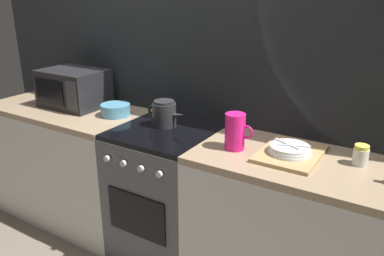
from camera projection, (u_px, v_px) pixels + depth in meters
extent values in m
plane|color=#6B6054|center=(167.00, 251.00, 2.72)|extent=(8.00, 8.00, 0.00)
cube|color=gray|center=(192.00, 73.00, 2.57)|extent=(3.60, 0.05, 2.40)
cube|color=#A8B2BC|center=(190.00, 73.00, 2.55)|extent=(3.58, 0.01, 2.39)
cube|color=silver|center=(71.00, 165.00, 3.02)|extent=(1.20, 0.60, 0.86)
cube|color=#9E8466|center=(65.00, 110.00, 2.87)|extent=(1.20, 0.60, 0.04)
cube|color=#4C4C51|center=(166.00, 196.00, 2.57)|extent=(0.60, 0.60, 0.87)
cube|color=black|center=(164.00, 132.00, 2.42)|extent=(0.59, 0.59, 0.03)
cube|color=black|center=(136.00, 216.00, 2.32)|extent=(0.42, 0.01, 0.28)
cylinder|color=#B7B7BC|center=(107.00, 159.00, 2.29)|extent=(0.04, 0.02, 0.04)
cylinder|color=#B7B7BC|center=(123.00, 164.00, 2.23)|extent=(0.04, 0.02, 0.04)
cylinder|color=#B7B7BC|center=(141.00, 169.00, 2.17)|extent=(0.04, 0.02, 0.04)
cylinder|color=#B7B7BC|center=(159.00, 174.00, 2.10)|extent=(0.04, 0.02, 0.04)
cube|color=silver|center=(301.00, 241.00, 2.12)|extent=(1.20, 0.60, 0.86)
cube|color=#9E8466|center=(309.00, 166.00, 1.97)|extent=(1.20, 0.60, 0.04)
cube|color=black|center=(74.00, 88.00, 2.86)|extent=(0.46, 0.34, 0.27)
cube|color=black|center=(50.00, 92.00, 2.74)|extent=(0.28, 0.01, 0.17)
cube|color=#333338|center=(71.00, 96.00, 2.64)|extent=(0.09, 0.01, 0.21)
cylinder|color=#262628|center=(164.00, 115.00, 2.45)|extent=(0.15, 0.15, 0.15)
cylinder|color=#262628|center=(164.00, 102.00, 2.43)|extent=(0.13, 0.13, 0.02)
cone|color=#262628|center=(179.00, 115.00, 2.39)|extent=(0.10, 0.04, 0.05)
torus|color=#262628|center=(153.00, 111.00, 2.49)|extent=(0.08, 0.01, 0.08)
cylinder|color=teal|center=(116.00, 110.00, 2.67)|extent=(0.20, 0.20, 0.08)
cylinder|color=#E5197A|center=(235.00, 131.00, 2.10)|extent=(0.11, 0.11, 0.20)
torus|color=#E5197A|center=(247.00, 132.00, 2.06)|extent=(0.08, 0.01, 0.08)
cube|color=tan|center=(290.00, 153.00, 2.04)|extent=(0.30, 0.40, 0.02)
cylinder|color=silver|center=(289.00, 152.00, 2.02)|extent=(0.22, 0.22, 0.01)
cylinder|color=silver|center=(290.00, 149.00, 2.02)|extent=(0.21, 0.21, 0.01)
cylinder|color=silver|center=(290.00, 147.00, 2.01)|extent=(0.21, 0.21, 0.01)
cylinder|color=silver|center=(294.00, 146.00, 2.00)|extent=(0.16, 0.07, 0.01)
cube|color=silver|center=(287.00, 143.00, 2.03)|extent=(0.16, 0.09, 0.00)
cylinder|color=silver|center=(360.00, 157.00, 1.92)|extent=(0.08, 0.08, 0.08)
cylinder|color=#D8D14C|center=(362.00, 147.00, 1.91)|extent=(0.07, 0.07, 0.02)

